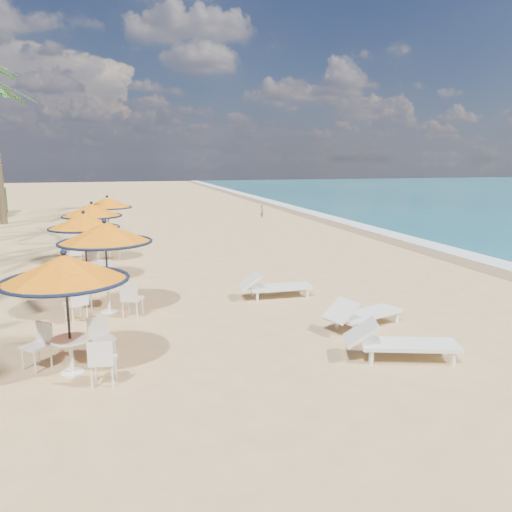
# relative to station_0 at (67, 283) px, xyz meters

# --- Properties ---
(ground) EXTENTS (160.00, 160.00, 0.00)m
(ground) POSITION_rel_station_0_xyz_m (5.20, 0.12, -1.68)
(ground) COLOR tan
(ground) RESTS_ON ground
(foam_strip) EXTENTS (1.20, 140.00, 0.04)m
(foam_strip) POSITION_rel_station_0_xyz_m (14.50, 10.12, -1.68)
(foam_strip) COLOR white
(foam_strip) RESTS_ON ground
(wetsand_band) EXTENTS (1.40, 140.00, 0.02)m
(wetsand_band) POSITION_rel_station_0_xyz_m (13.60, 10.12, -1.68)
(wetsand_band) COLOR olive
(wetsand_band) RESTS_ON ground
(station_0) EXTENTS (2.21, 2.21, 2.30)m
(station_0) POSITION_rel_station_0_xyz_m (0.00, 0.00, 0.00)
(station_0) COLOR black
(station_0) RESTS_ON ground
(station_1) EXTENTS (2.30, 2.30, 2.40)m
(station_1) POSITION_rel_station_0_xyz_m (0.55, 3.57, 0.07)
(station_1) COLOR black
(station_1) RESTS_ON ground
(station_2) EXTENTS (2.18, 2.18, 2.28)m
(station_2) POSITION_rel_station_0_xyz_m (-0.10, 7.16, -0.02)
(station_2) COLOR black
(station_2) RESTS_ON ground
(station_3) EXTENTS (2.20, 2.20, 2.30)m
(station_3) POSITION_rel_station_0_xyz_m (0.01, 10.44, -0.00)
(station_3) COLOR black
(station_3) RESTS_ON ground
(station_4) EXTENTS (2.16, 2.16, 2.26)m
(station_4) POSITION_rel_station_0_xyz_m (0.54, 14.24, 0.04)
(station_4) COLOR black
(station_4) RESTS_ON ground
(lounger_near) EXTENTS (2.27, 1.33, 0.78)m
(lounger_near) POSITION_rel_station_0_xyz_m (6.01, -1.03, -1.32)
(lounger_near) COLOR white
(lounger_near) RESTS_ON ground
(lounger_mid) EXTENTS (2.15, 1.28, 0.74)m
(lounger_mid) POSITION_rel_station_0_xyz_m (6.22, 0.86, -1.34)
(lounger_mid) COLOR white
(lounger_mid) RESTS_ON ground
(lounger_far) EXTENTS (2.07, 0.68, 0.74)m
(lounger_far) POSITION_rel_station_0_xyz_m (5.01, 3.83, -1.34)
(lounger_far) COLOR white
(lounger_far) RESTS_ON ground
(person) EXTENTS (0.25, 0.35, 0.90)m
(person) POSITION_rel_station_0_xyz_m (10.17, 22.45, -1.23)
(person) COLOR #896345
(person) RESTS_ON ground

